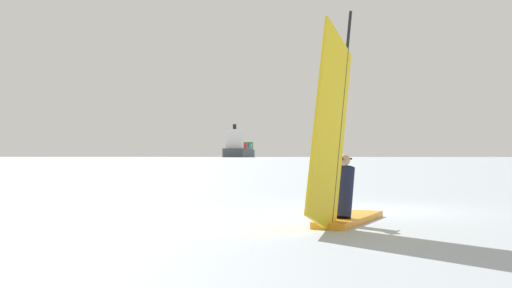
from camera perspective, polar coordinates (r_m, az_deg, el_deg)
ground_plane at (r=14.52m, az=10.34°, el=-6.20°), size 4000.00×4000.00×0.00m
windsurfer at (r=11.18m, az=8.01°, el=-2.57°), size 1.00×3.83×4.23m
cargo_ship at (r=754.08m, az=-1.52°, el=-0.56°), size 59.01×164.70×38.23m
distant_headland at (r=1448.71m, az=21.53°, el=-0.28°), size 1033.40×468.51×42.98m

